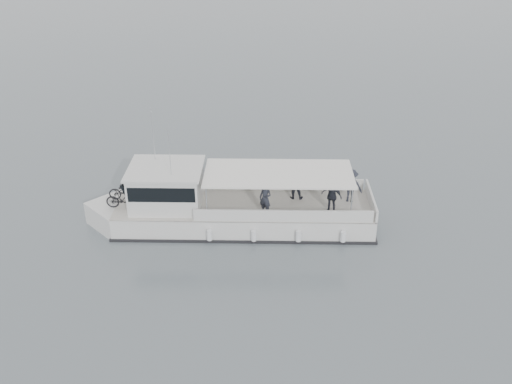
# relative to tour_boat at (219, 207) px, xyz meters

# --- Properties ---
(ground) EXTENTS (1400.00, 1400.00, 0.00)m
(ground) POSITION_rel_tour_boat_xyz_m (4.97, -2.80, -0.83)
(ground) COLOR #4F595D
(ground) RESTS_ON ground
(tour_boat) EXTENTS (12.22, 3.94, 5.09)m
(tour_boat) POSITION_rel_tour_boat_xyz_m (0.00, 0.00, 0.00)
(tour_boat) COLOR silver
(tour_boat) RESTS_ON ground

